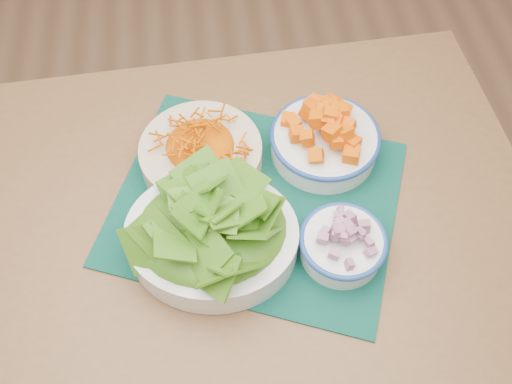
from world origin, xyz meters
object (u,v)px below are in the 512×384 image
Objects in this scene: placemat at (256,202)px; onion_bowl at (343,242)px; squash_bowl at (326,135)px; carrot_bowl at (201,150)px; table at (217,242)px; lettuce_bowl at (211,231)px.

placemat is 0.18m from onion_bowl.
placemat is at bearing 136.97° from onion_bowl.
squash_bowl is 0.22m from onion_bowl.
onion_bowl is at bearing -20.65° from placemat.
carrot_bowl is (-0.09, 0.10, 0.04)m from placemat.
squash_bowl is at bearing 86.85° from onion_bowl.
lettuce_bowl is (-0.01, -0.07, 0.16)m from table.
table is 0.18m from lettuce_bowl.
placemat is at bearing 56.30° from lettuce_bowl.
placemat is 0.18m from squash_bowl.
onion_bowl is at bearing -29.02° from table.
placemat is 3.33× the size of onion_bowl.
onion_bowl is (0.22, -0.22, -0.00)m from carrot_bowl.
table is 2.45× the size of placemat.
onion_bowl is (0.13, -0.12, 0.04)m from placemat.
lettuce_bowl is at bearing -141.32° from squash_bowl.
carrot_bowl reaches higher than placemat.
onion_bowl is at bearing -44.72° from carrot_bowl.
table is 4.62× the size of squash_bowl.
carrot_bowl reaches higher than table.
squash_bowl is at bearing 56.69° from placemat.
table is 4.16× the size of carrot_bowl.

